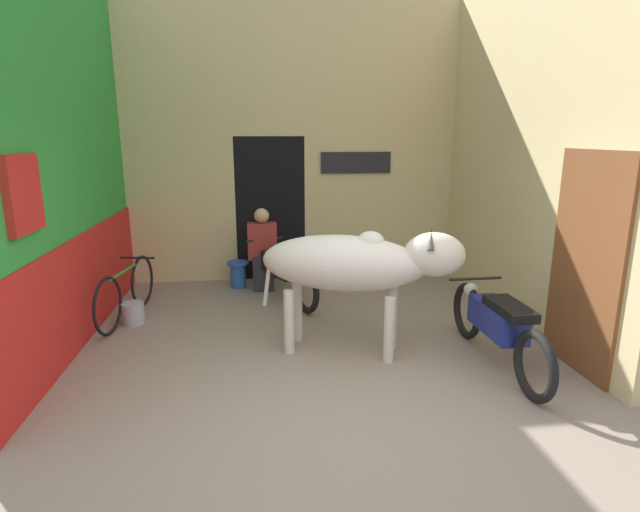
% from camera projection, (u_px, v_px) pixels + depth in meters
% --- Properties ---
extents(ground_plane, '(30.00, 30.00, 0.00)m').
position_uv_depth(ground_plane, '(337.00, 429.00, 3.88)').
color(ground_plane, gray).
extents(wall_left_shopfront, '(0.25, 4.25, 4.19)m').
position_uv_depth(wall_left_shopfront, '(59.00, 155.00, 5.12)').
color(wall_left_shopfront, green).
rests_on(wall_left_shopfront, ground_plane).
extents(wall_back_with_doorway, '(4.98, 0.93, 4.19)m').
position_uv_depth(wall_back_with_doorway, '(285.00, 163.00, 7.76)').
color(wall_back_with_doorway, '#D1BC84').
rests_on(wall_back_with_doorway, ground_plane).
extents(wall_right_with_door, '(0.22, 4.25, 4.19)m').
position_uv_depth(wall_right_with_door, '(532.00, 149.00, 5.71)').
color(wall_right_with_door, '#D1BC84').
rests_on(wall_right_with_door, ground_plane).
extents(cow, '(2.09, 1.14, 1.35)m').
position_uv_depth(cow, '(356.00, 264.00, 5.04)').
color(cow, beige).
rests_on(cow, ground_plane).
extents(motorcycle_near, '(0.58, 2.01, 0.75)m').
position_uv_depth(motorcycle_near, '(497.00, 324.00, 4.88)').
color(motorcycle_near, black).
rests_on(motorcycle_near, ground_plane).
extents(motorcycle_far, '(0.92, 1.89, 0.75)m').
position_uv_depth(motorcycle_far, '(282.00, 268.00, 6.89)').
color(motorcycle_far, black).
rests_on(motorcycle_far, ground_plane).
extents(bicycle, '(0.45, 1.65, 0.69)m').
position_uv_depth(bicycle, '(127.00, 292.00, 6.12)').
color(bicycle, black).
rests_on(bicycle, ground_plane).
extents(shopkeeper_seated, '(0.42, 0.34, 1.19)m').
position_uv_depth(shopkeeper_seated, '(263.00, 248.00, 7.27)').
color(shopkeeper_seated, '#282833').
rests_on(shopkeeper_seated, ground_plane).
extents(plastic_stool, '(0.32, 0.32, 0.39)m').
position_uv_depth(plastic_stool, '(238.00, 274.00, 7.42)').
color(plastic_stool, '#2856B2').
rests_on(plastic_stool, ground_plane).
extents(bucket, '(0.26, 0.26, 0.26)m').
position_uv_depth(bucket, '(133.00, 313.00, 6.02)').
color(bucket, '#A8A8B2').
rests_on(bucket, ground_plane).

